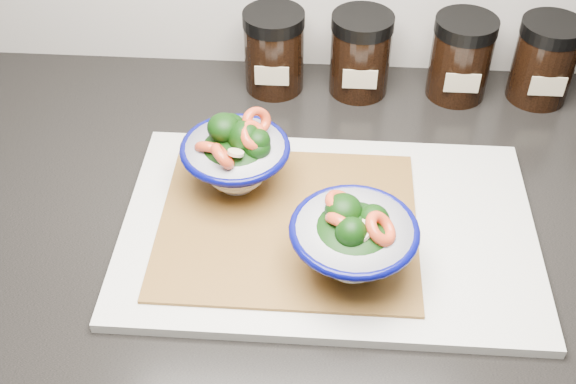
# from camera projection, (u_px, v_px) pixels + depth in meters

# --- Properties ---
(countertop) EXTENTS (3.50, 0.60, 0.04)m
(countertop) POSITION_uv_depth(u_px,v_px,m) (449.00, 227.00, 0.83)
(countertop) COLOR black
(countertop) RESTS_ON cabinet
(cutting_board) EXTENTS (0.45, 0.30, 0.01)m
(cutting_board) POSITION_uv_depth(u_px,v_px,m) (328.00, 229.00, 0.79)
(cutting_board) COLOR beige
(cutting_board) RESTS_ON countertop
(bamboo_mat) EXTENTS (0.28, 0.24, 0.00)m
(bamboo_mat) POSITION_uv_depth(u_px,v_px,m) (288.00, 223.00, 0.79)
(bamboo_mat) COLOR olive
(bamboo_mat) RESTS_ON cutting_board
(bowl_left) EXTENTS (0.12, 0.12, 0.10)m
(bowl_left) POSITION_uv_depth(u_px,v_px,m) (236.00, 156.00, 0.81)
(bowl_left) COLOR white
(bowl_left) RESTS_ON bamboo_mat
(bowl_right) EXTENTS (0.13, 0.13, 0.09)m
(bowl_right) POSITION_uv_depth(u_px,v_px,m) (353.00, 240.00, 0.71)
(bowl_right) COLOR white
(bowl_right) RESTS_ON bamboo_mat
(spice_jar_a) EXTENTS (0.08, 0.08, 0.11)m
(spice_jar_a) POSITION_uv_depth(u_px,v_px,m) (274.00, 51.00, 0.97)
(spice_jar_a) COLOR black
(spice_jar_a) RESTS_ON countertop
(spice_jar_b) EXTENTS (0.08, 0.08, 0.11)m
(spice_jar_b) POSITION_uv_depth(u_px,v_px,m) (360.00, 54.00, 0.96)
(spice_jar_b) COLOR black
(spice_jar_b) RESTS_ON countertop
(spice_jar_c) EXTENTS (0.08, 0.08, 0.11)m
(spice_jar_c) POSITION_uv_depth(u_px,v_px,m) (461.00, 58.00, 0.95)
(spice_jar_c) COLOR black
(spice_jar_c) RESTS_ON countertop
(spice_jar_d) EXTENTS (0.08, 0.08, 0.11)m
(spice_jar_d) POSITION_uv_depth(u_px,v_px,m) (544.00, 61.00, 0.95)
(spice_jar_d) COLOR black
(spice_jar_d) RESTS_ON countertop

